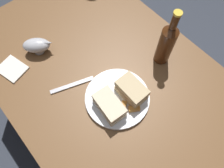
{
  "coord_description": "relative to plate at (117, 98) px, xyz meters",
  "views": [
    {
      "loc": [
        -0.32,
        0.25,
        1.5
      ],
      "look_at": [
        -0.05,
        0.02,
        0.75
      ],
      "focal_mm": 34.16,
      "sensor_mm": 36.0,
      "label": 1
    }
  ],
  "objects": [
    {
      "name": "potato_wedge_middle",
      "position": [
        -0.04,
        0.06,
        0.02
      ],
      "size": [
        0.03,
        0.06,
        0.02
      ],
      "primitive_type": "cube",
      "rotation": [
        0.0,
        0.0,
        1.79
      ],
      "color": "#AD702D",
      "rests_on": "plate"
    },
    {
      "name": "gravy_boat",
      "position": [
        0.39,
        0.11,
        0.03
      ],
      "size": [
        0.12,
        0.13,
        0.07
      ],
      "color": "#B7B7BC",
      "rests_on": "dining_table"
    },
    {
      "name": "napkin",
      "position": [
        0.39,
        0.24,
        -0.0
      ],
      "size": [
        0.13,
        0.12,
        0.01
      ],
      "primitive_type": "cube",
      "rotation": [
        0.0,
        0.0,
        0.26
      ],
      "color": "silver",
      "rests_on": "dining_table"
    },
    {
      "name": "dining_table",
      "position": [
        0.1,
        -0.03,
        -0.37
      ],
      "size": [
        1.26,
        0.8,
        0.72
      ],
      "primitive_type": "cube",
      "color": "brown",
      "rests_on": "ground"
    },
    {
      "name": "sandwich_half_left",
      "position": [
        -0.02,
        0.05,
        0.04
      ],
      "size": [
        0.13,
        0.08,
        0.06
      ],
      "color": "beige",
      "rests_on": "plate"
    },
    {
      "name": "potato_wedge_front",
      "position": [
        -0.08,
        -0.01,
        0.02
      ],
      "size": [
        0.04,
        0.05,
        0.02
      ],
      "primitive_type": "cube",
      "rotation": [
        0.0,
        0.0,
        0.99
      ],
      "color": "#AD702D",
      "rests_on": "plate"
    },
    {
      "name": "fork",
      "position": [
        0.16,
        0.1,
        -0.0
      ],
      "size": [
        0.07,
        0.18,
        0.01
      ],
      "primitive_type": "cube",
      "rotation": [
        0.0,
        0.0,
        1.23
      ],
      "color": "silver",
      "rests_on": "dining_table"
    },
    {
      "name": "potato_wedge_back",
      "position": [
        -0.05,
        0.02,
        0.02
      ],
      "size": [
        0.04,
        0.05,
        0.02
      ],
      "primitive_type": "cube",
      "rotation": [
        0.0,
        0.0,
        5.25
      ],
      "color": "#AD702D",
      "rests_on": "plate"
    },
    {
      "name": "cider_bottle",
      "position": [
        0.02,
        -0.26,
        0.1
      ],
      "size": [
        0.06,
        0.06,
        0.27
      ],
      "color": "#47230F",
      "rests_on": "dining_table"
    },
    {
      "name": "potato_wedge_left_edge",
      "position": [
        -0.05,
        0.03,
        0.02
      ],
      "size": [
        0.06,
        0.04,
        0.02
      ],
      "primitive_type": "cube",
      "rotation": [
        0.0,
        0.0,
        5.93
      ],
      "color": "#AD702D",
      "rests_on": "plate"
    },
    {
      "name": "ground_plane",
      "position": [
        0.1,
        -0.03,
        -0.73
      ],
      "size": [
        6.0,
        6.0,
        0.0
      ],
      "primitive_type": "plane",
      "color": "#333842"
    },
    {
      "name": "plate",
      "position": [
        0.0,
        0.0,
        0.0
      ],
      "size": [
        0.25,
        0.25,
        0.02
      ],
      "primitive_type": "cylinder",
      "color": "white",
      "rests_on": "dining_table"
    },
    {
      "name": "sandwich_half_right",
      "position": [
        -0.02,
        -0.05,
        0.04
      ],
      "size": [
        0.12,
        0.07,
        0.07
      ],
      "color": "#CCB284",
      "rests_on": "plate"
    }
  ]
}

